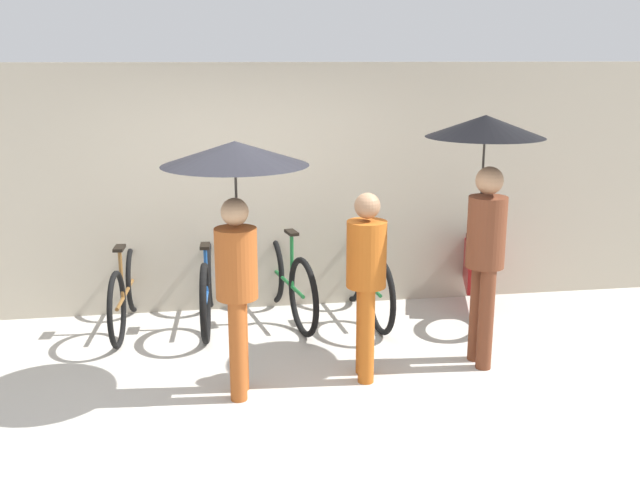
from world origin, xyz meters
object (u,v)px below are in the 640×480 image
parked_bicycle_0 (126,291)px  pedestrian_leading (235,192)px  parked_bicycle_1 (208,285)px  parked_bicycle_3 (364,279)px  motorcycle (477,268)px  parked_bicycle_2 (286,280)px  pedestrian_trailing (485,173)px  pedestrian_center (366,273)px

parked_bicycle_0 → pedestrian_leading: size_ratio=0.85×
parked_bicycle_1 → parked_bicycle_3: bearing=-88.9°
parked_bicycle_0 → motorcycle: parked_bicycle_0 is taller
parked_bicycle_1 → parked_bicycle_2: 0.78m
parked_bicycle_1 → pedestrian_leading: (0.25, -1.52, 1.21)m
parked_bicycle_1 → pedestrian_trailing: (2.30, -1.27, 1.26)m
parked_bicycle_0 → parked_bicycle_1: 0.79m
parked_bicycle_3 → pedestrian_trailing: 1.90m
parked_bicycle_1 → pedestrian_center: bearing=-136.4°
parked_bicycle_0 → parked_bicycle_3: 2.35m
parked_bicycle_2 → pedestrian_trailing: pedestrian_trailing is taller
parked_bicycle_3 → pedestrian_center: bearing=162.1°
parked_bicycle_2 → pedestrian_center: bearing=-173.7°
parked_bicycle_1 → motorcycle: (2.80, 0.06, 0.03)m
parked_bicycle_3 → pedestrian_center: size_ratio=1.11×
parked_bicycle_2 → pedestrian_leading: pedestrian_leading is taller
parked_bicycle_0 → pedestrian_trailing: (3.08, -1.26, 1.27)m
pedestrian_leading → parked_bicycle_1: bearing=107.2°
parked_bicycle_2 → parked_bicycle_3: parked_bicycle_2 is taller
pedestrian_trailing → pedestrian_center: bearing=-171.8°
pedestrian_leading → pedestrian_center: (1.02, 0.06, -0.70)m
parked_bicycle_2 → motorcycle: size_ratio=0.89×
parked_bicycle_0 → pedestrian_center: bearing=-121.9°
pedestrian_trailing → motorcycle: 1.88m
parked_bicycle_1 → pedestrian_leading: size_ratio=0.89×
parked_bicycle_0 → pedestrian_leading: 2.21m
parked_bicycle_3 → pedestrian_leading: 2.32m
parked_bicycle_1 → pedestrian_trailing: 2.91m
parked_bicycle_3 → motorcycle: (1.23, 0.10, 0.03)m
parked_bicycle_1 → parked_bicycle_0: bearing=93.1°
parked_bicycle_1 → pedestrian_center: size_ratio=1.13×
parked_bicycle_0 → pedestrian_center: (2.06, -1.45, 0.53)m
parked_bicycle_0 → parked_bicycle_2: 1.57m
pedestrian_leading → pedestrian_trailing: bearing=14.8°
parked_bicycle_2 → parked_bicycle_3: (0.79, -0.07, -0.01)m
parked_bicycle_2 → pedestrian_center: (0.49, -1.49, 0.50)m
parked_bicycle_1 → pedestrian_center: (1.27, -1.46, 0.51)m
pedestrian_trailing → motorcycle: (0.50, 1.33, -1.23)m
parked_bicycle_0 → motorcycle: bearing=-85.5°
parked_bicycle_0 → pedestrian_trailing: 3.57m
pedestrian_trailing → motorcycle: bearing=66.6°
parked_bicycle_0 → parked_bicycle_1: bearing=-86.1°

